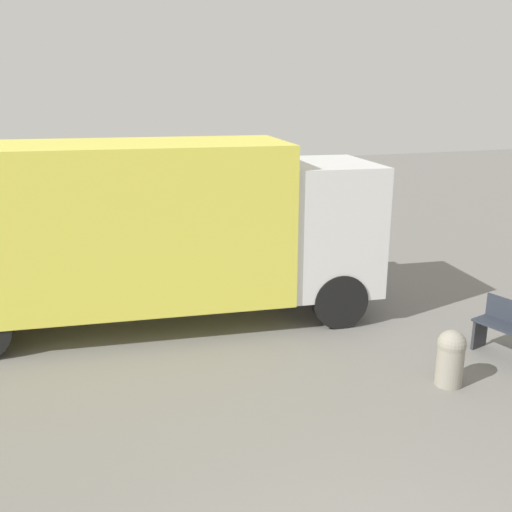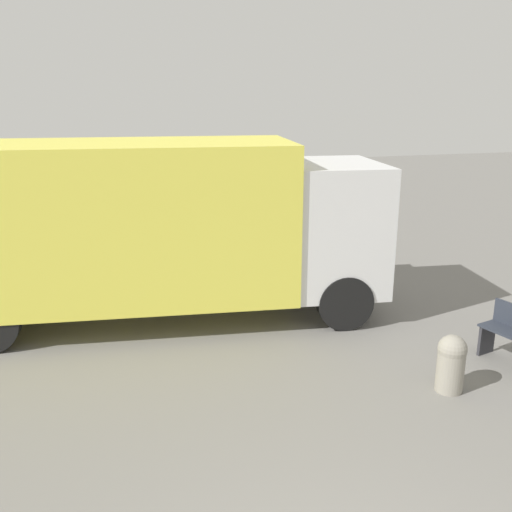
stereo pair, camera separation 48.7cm
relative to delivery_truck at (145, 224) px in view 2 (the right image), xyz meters
The scene contains 2 objects.
delivery_truck is the anchor object (origin of this frame).
bollard_near_bench 5.47m from the delivery_truck, 45.26° to the right, with size 0.40×0.40×0.83m.
Camera 2 is at (-1.62, -2.61, 4.04)m, focal length 40.00 mm.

